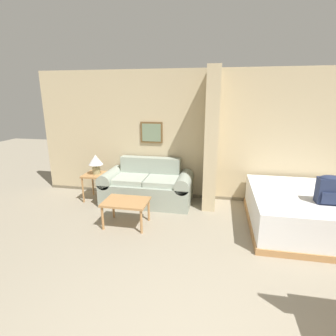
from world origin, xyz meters
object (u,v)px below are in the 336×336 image
(bed, at_px, (307,211))
(table_lamp, at_px, (96,162))
(couch, at_px, (147,187))
(backpack, at_px, (329,189))
(coffee_table, at_px, (126,204))

(bed, bearing_deg, table_lamp, 172.70)
(bed, bearing_deg, couch, 168.76)
(couch, distance_m, backpack, 3.12)
(coffee_table, distance_m, bed, 2.94)
(coffee_table, xyz_separation_m, bed, (2.90, 0.47, -0.08))
(backpack, bearing_deg, table_lamp, 167.95)
(couch, height_order, coffee_table, couch)
(coffee_table, xyz_separation_m, table_lamp, (-0.97, 0.96, 0.43))
(coffee_table, relative_size, backpack, 1.72)
(couch, distance_m, table_lamp, 1.16)
(coffee_table, distance_m, backpack, 3.06)
(bed, bearing_deg, coffee_table, -170.90)
(coffee_table, xyz_separation_m, backpack, (3.03, 0.11, 0.43))
(bed, height_order, backpack, backpack)
(couch, height_order, table_lamp, table_lamp)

